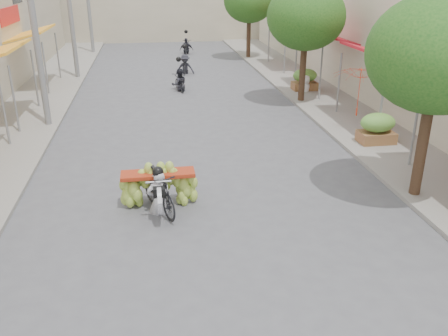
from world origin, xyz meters
The scene contains 17 objects.
ground centered at (0.00, 0.00, 0.00)m, with size 120.00×120.00×0.00m, color #535358.
sidewalk_left centered at (-7.00, 15.00, 0.06)m, with size 4.00×60.00×0.12m, color gray.
sidewalk_right centered at (7.00, 15.00, 0.06)m, with size 4.00×60.00×0.12m, color gray.
shophouse_row_right centered at (11.99, 14.00, 3.00)m, with size 9.77×40.00×6.00m.
utility_pole_mid centered at (-5.40, 12.00, 4.03)m, with size 0.60×0.24×8.00m.
utility_pole_far centered at (-5.40, 21.00, 4.03)m, with size 0.60×0.24×8.00m.
street_tree_near centered at (5.40, 4.00, 3.78)m, with size 3.40×3.40×5.25m.
street_tree_mid centered at (5.40, 14.00, 3.78)m, with size 3.40×3.40×5.25m.
street_tree_far centered at (5.40, 26.00, 3.78)m, with size 3.40×3.40×5.25m.
produce_crate_mid centered at (6.20, 8.00, 0.71)m, with size 1.20×0.88×1.16m.
produce_crate_far centered at (6.20, 16.00, 0.71)m, with size 1.20×0.88×1.16m.
banana_motorbike centered at (-1.35, 4.35, 0.70)m, with size 2.20×1.98×2.10m.
market_umbrella centered at (5.99, 9.27, 2.50)m, with size 2.40×2.40×1.81m.
pedestrian centered at (6.11, 15.62, 0.92)m, with size 0.88×0.64×1.60m.
bg_motorbike_a centered at (0.05, 17.20, 0.78)m, with size 0.87×1.51×1.95m.
bg_motorbike_b centered at (0.67, 21.42, 0.87)m, with size 1.12×1.62×1.95m.
bg_motorbike_c centered at (1.35, 28.59, 0.79)m, with size 1.05×1.75×1.95m.
Camera 1 is at (-1.40, -6.50, 5.62)m, focal length 38.00 mm.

